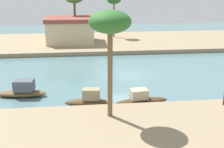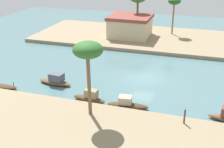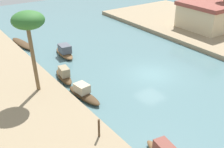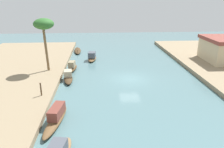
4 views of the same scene
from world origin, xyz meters
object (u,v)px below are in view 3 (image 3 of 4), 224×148
sampan_foreground (22,44)px  riverside_building (208,15)px  sampan_near_left_bank (64,75)px  mooring_post (99,128)px  palm_tree_left_near (28,23)px  sampan_downstream_large (64,52)px  sampan_open_hull (83,93)px

sampan_foreground → riverside_building: riverside_building is taller
sampan_near_left_bank → mooring_post: bearing=-5.1°
palm_tree_left_near → sampan_downstream_large: bearing=138.3°
sampan_open_hull → sampan_near_left_bank: size_ratio=1.15×
sampan_foreground → palm_tree_left_near: (12.21, -2.85, 6.03)m
sampan_foreground → sampan_open_hull: bearing=-4.9°
mooring_post → sampan_near_left_bank: bearing=167.5°
sampan_foreground → sampan_open_hull: (14.79, 0.04, 0.20)m
sampan_open_hull → riverside_building: (-5.39, 22.58, 1.86)m
sampan_near_left_bank → riverside_building: 22.60m
riverside_building → mooring_post: bearing=-65.3°
sampan_open_hull → mooring_post: 5.77m
sampan_downstream_large → sampan_open_hull: bearing=-11.5°
sampan_open_hull → riverside_building: 23.29m
sampan_open_hull → palm_tree_left_near: 7.00m
sampan_foreground → riverside_building: (9.40, 22.62, 2.06)m
riverside_building → palm_tree_left_near: bearing=-82.8°
sampan_downstream_large → mooring_post: size_ratio=3.10×
mooring_post → palm_tree_left_near: size_ratio=0.20×
sampan_open_hull → mooring_post: bearing=-26.5°
sampan_downstream_large → riverside_building: 20.24m
sampan_open_hull → riverside_building: bearing=96.6°
sampan_downstream_large → palm_tree_left_near: size_ratio=0.60×
sampan_downstream_large → riverside_building: size_ratio=0.59×
sampan_open_hull → palm_tree_left_near: (-2.59, -2.89, 5.83)m
sampan_near_left_bank → mooring_post: (9.17, -2.04, 0.69)m
sampan_downstream_large → palm_tree_left_near: palm_tree_left_near is taller
sampan_open_hull → sampan_near_left_bank: 3.79m
sampan_downstream_large → sampan_foreground: 6.53m
sampan_downstream_large → riverside_building: riverside_building is taller
sampan_near_left_bank → palm_tree_left_near: palm_tree_left_near is taller
mooring_post → palm_tree_left_near: 9.51m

